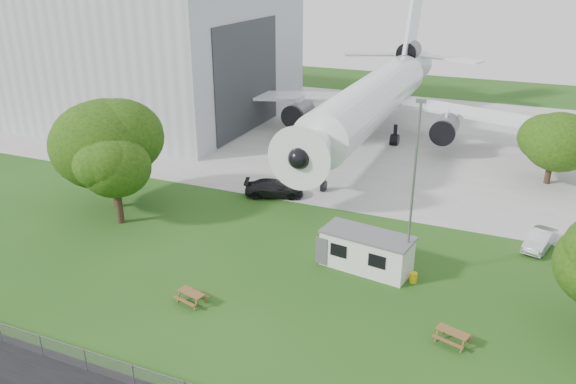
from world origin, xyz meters
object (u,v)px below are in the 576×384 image
at_px(airliner, 375,96).
at_px(picnic_west, 192,303).
at_px(site_cabin, 367,251).
at_px(picnic_east, 451,343).
at_px(hangar, 119,43).

bearing_deg(airliner, picnic_west, -92.04).
xyz_separation_m(site_cabin, picnic_west, (-8.78, -8.37, -1.31)).
relative_size(airliner, picnic_east, 26.52).
xyz_separation_m(picnic_west, picnic_east, (15.42, 2.25, 0.00)).
bearing_deg(picnic_east, hangar, 161.20).
bearing_deg(site_cabin, picnic_east, -42.65).
height_order(picnic_west, picnic_east, same).
bearing_deg(picnic_east, picnic_west, -154.94).
distance_m(site_cabin, picnic_east, 9.12).
bearing_deg(picnic_west, site_cabin, 57.86).
distance_m(hangar, picnic_east, 62.23).
bearing_deg(airliner, hangar, 179.78).
distance_m(hangar, site_cabin, 53.18).
bearing_deg(airliner, site_cabin, -75.87).
height_order(hangar, site_cabin, hangar).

